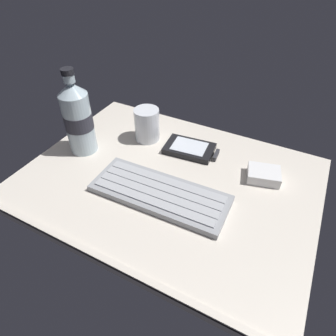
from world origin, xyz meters
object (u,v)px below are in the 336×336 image
object	(u,v)px
juice_cup	(147,126)
water_bottle	(78,118)
charger_block	(264,175)
keyboard	(160,193)
handheld_device	(192,149)

from	to	relation	value
juice_cup	water_bottle	xyz separation A→B (cm)	(-11.76, -11.27, 5.10)
juice_cup	charger_block	bearing A→B (deg)	-3.27
keyboard	charger_block	bearing A→B (deg)	40.50
handheld_device	charger_block	world-z (taller)	charger_block
handheld_device	juice_cup	size ratio (longest dim) A/B	1.56
keyboard	juice_cup	bearing A→B (deg)	127.34
handheld_device	juice_cup	xyz separation A→B (cm)	(-12.69, -0.11, 3.18)
keyboard	handheld_device	size ratio (longest dim) A/B	2.20
keyboard	charger_block	size ratio (longest dim) A/B	4.18
water_bottle	charger_block	bearing A→B (deg)	12.54
water_bottle	juice_cup	bearing A→B (deg)	43.80
keyboard	handheld_device	world-z (taller)	keyboard
water_bottle	keyboard	bearing A→B (deg)	-13.20
water_bottle	handheld_device	bearing A→B (deg)	24.97
keyboard	water_bottle	xyz separation A→B (cm)	(-24.79, 5.81, 8.20)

